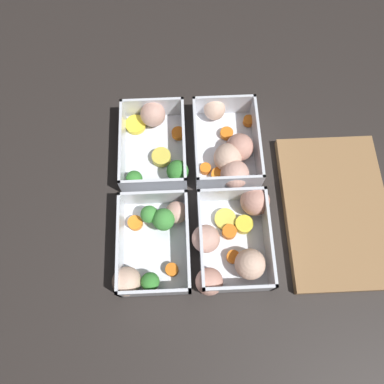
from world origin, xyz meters
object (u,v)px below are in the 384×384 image
container_near_right (152,245)px  container_far_right (234,241)px  container_near_left (156,144)px  container_far_left (229,149)px

container_near_right → container_far_right: bearing=90.4°
container_near_left → container_near_right: same height
container_far_left → container_far_right: (0.17, -0.01, -0.00)m
container_far_left → container_far_right: same height
container_near_left → container_far_right: size_ratio=0.88×
container_near_left → container_near_right: 0.19m
container_near_left → container_far_left: same height
container_near_right → container_far_right: same height
container_near_left → container_far_right: same height
container_near_right → container_far_right: 0.14m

